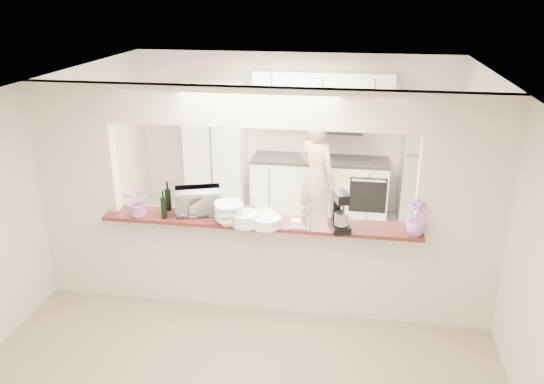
% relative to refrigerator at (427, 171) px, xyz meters
% --- Properties ---
extents(floor, '(6.00, 6.00, 0.00)m').
position_rel_refrigerator_xyz_m(floor, '(-2.05, -2.65, -0.85)').
color(floor, tan).
rests_on(floor, ground).
extents(tile_overlay, '(5.00, 2.90, 0.01)m').
position_rel_refrigerator_xyz_m(tile_overlay, '(-2.05, -1.10, -0.84)').
color(tile_overlay, beige).
rests_on(tile_overlay, floor).
extents(partition, '(5.00, 0.15, 2.50)m').
position_rel_refrigerator_xyz_m(partition, '(-2.05, -2.65, 0.63)').
color(partition, silver).
rests_on(partition, floor).
extents(bar_counter, '(3.40, 0.38, 1.09)m').
position_rel_refrigerator_xyz_m(bar_counter, '(-2.05, -2.65, -0.27)').
color(bar_counter, silver).
rests_on(bar_counter, floor).
extents(kitchen_cabinets, '(3.15, 0.62, 2.25)m').
position_rel_refrigerator_xyz_m(kitchen_cabinets, '(-2.24, 0.07, 0.12)').
color(kitchen_cabinets, white).
rests_on(kitchen_cabinets, floor).
extents(refrigerator, '(0.75, 0.70, 1.70)m').
position_rel_refrigerator_xyz_m(refrigerator, '(0.00, 0.00, 0.00)').
color(refrigerator, '#B1B1B6').
rests_on(refrigerator, floor).
extents(flower_left, '(0.33, 0.29, 0.34)m').
position_rel_refrigerator_xyz_m(flower_left, '(-3.35, -2.79, 0.41)').
color(flower_left, '#D06EBA').
rests_on(flower_left, bar_counter).
extents(wine_bottle_a, '(0.07, 0.07, 0.33)m').
position_rel_refrigerator_xyz_m(wine_bottle_a, '(-3.10, -2.58, 0.37)').
color(wine_bottle_a, black).
rests_on(wine_bottle_a, bar_counter).
extents(wine_bottle_b, '(0.06, 0.06, 0.31)m').
position_rel_refrigerator_xyz_m(wine_bottle_b, '(-3.07, -2.80, 0.36)').
color(wine_bottle_b, black).
rests_on(wine_bottle_b, bar_counter).
extents(toaster_oven, '(0.57, 0.47, 0.27)m').
position_rel_refrigerator_xyz_m(toaster_oven, '(-2.75, -2.60, 0.38)').
color(toaster_oven, '#A0A0A4').
rests_on(toaster_oven, bar_counter).
extents(serving_bowls, '(0.40, 0.40, 0.22)m').
position_rel_refrigerator_xyz_m(serving_bowls, '(-2.35, -2.82, 0.35)').
color(serving_bowls, white).
rests_on(serving_bowls, bar_counter).
extents(plate_stack_a, '(0.29, 0.29, 0.13)m').
position_rel_refrigerator_xyz_m(plate_stack_a, '(-2.17, -2.84, 0.31)').
color(plate_stack_a, white).
rests_on(plate_stack_a, bar_counter).
extents(plate_stack_b, '(0.31, 0.31, 0.11)m').
position_rel_refrigerator_xyz_m(plate_stack_b, '(-1.95, -2.84, 0.29)').
color(plate_stack_b, white).
rests_on(plate_stack_b, bar_counter).
extents(red_bowl, '(0.17, 0.17, 0.08)m').
position_rel_refrigerator_xyz_m(red_bowl, '(-2.20, -2.57, 0.28)').
color(red_bowl, maroon).
rests_on(red_bowl, bar_counter).
extents(tan_bowl, '(0.15, 0.15, 0.07)m').
position_rel_refrigerator_xyz_m(tan_bowl, '(-2.00, -2.57, 0.28)').
color(tan_bowl, '#C0B187').
rests_on(tan_bowl, bar_counter).
extents(utensil_caddy, '(0.24, 0.14, 0.23)m').
position_rel_refrigerator_xyz_m(utensil_caddy, '(-1.60, -2.80, 0.33)').
color(utensil_caddy, silver).
rests_on(utensil_caddy, bar_counter).
extents(stand_mixer, '(0.25, 0.32, 0.42)m').
position_rel_refrigerator_xyz_m(stand_mixer, '(-1.20, -2.79, 0.43)').
color(stand_mixer, black).
rests_on(stand_mixer, bar_counter).
extents(flower_right, '(0.28, 0.28, 0.37)m').
position_rel_refrigerator_xyz_m(flower_right, '(-0.45, -2.80, 0.43)').
color(flower_right, '#D774D1').
rests_on(flower_right, bar_counter).
extents(person, '(0.76, 0.71, 1.73)m').
position_rel_refrigerator_xyz_m(person, '(-1.60, -0.64, 0.02)').
color(person, tan).
rests_on(person, floor).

